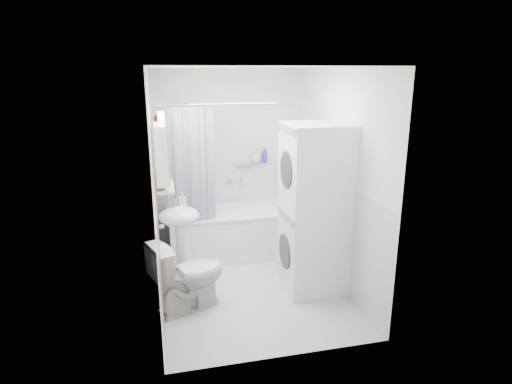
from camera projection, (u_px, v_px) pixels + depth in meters
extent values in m
plane|color=silver|center=(251.00, 285.00, 4.89)|extent=(2.60, 2.60, 0.00)
plane|color=silver|center=(230.00, 160.00, 5.78)|extent=(2.00, 0.00, 2.00)
plane|color=silver|center=(286.00, 225.00, 3.34)|extent=(2.00, 0.00, 2.00)
plane|color=silver|center=(154.00, 190.00, 4.34)|extent=(0.00, 2.60, 2.60)
plane|color=silver|center=(337.00, 179.00, 4.78)|extent=(0.00, 2.60, 2.60)
plane|color=white|center=(250.00, 67.00, 4.24)|extent=(2.60, 2.60, 0.00)
plane|color=white|center=(230.00, 203.00, 5.93)|extent=(1.98, 0.00, 1.98)
plane|color=white|center=(159.00, 244.00, 4.51)|extent=(0.00, 2.58, 2.58)
plane|color=white|center=(334.00, 229.00, 4.94)|extent=(0.00, 2.58, 2.58)
plane|color=brown|center=(159.00, 240.00, 3.58)|extent=(0.00, 2.00, 2.00)
cylinder|color=silver|center=(162.00, 226.00, 3.89)|extent=(0.04, 0.04, 0.04)
cube|color=white|center=(231.00, 233.00, 5.66)|extent=(1.60, 0.75, 0.59)
cube|color=white|center=(231.00, 211.00, 5.57)|extent=(1.62, 0.77, 0.03)
cube|color=silver|center=(231.00, 219.00, 5.61)|extent=(1.42, 0.57, 0.20)
cylinder|color=silver|center=(241.00, 179.00, 5.84)|extent=(0.04, 0.12, 0.04)
cylinder|color=silver|center=(234.00, 104.00, 4.89)|extent=(1.80, 0.02, 0.02)
cube|color=#151A4B|center=(171.00, 171.00, 4.93)|extent=(0.10, 0.02, 1.45)
cube|color=#151A4B|center=(179.00, 171.00, 4.95)|extent=(0.10, 0.02, 1.45)
cube|color=#151A4B|center=(186.00, 170.00, 4.97)|extent=(0.10, 0.02, 1.45)
cube|color=#151A4B|center=(194.00, 170.00, 4.99)|extent=(0.10, 0.02, 1.45)
cube|color=#151A4B|center=(202.00, 170.00, 5.01)|extent=(0.10, 0.02, 1.45)
cube|color=#151A4B|center=(210.00, 169.00, 5.03)|extent=(0.10, 0.02, 1.45)
ellipsoid|color=white|center=(179.00, 216.00, 4.63)|extent=(0.44, 0.37, 0.20)
cylinder|color=white|center=(183.00, 256.00, 4.76)|extent=(0.14, 0.14, 0.75)
cylinder|color=silver|center=(176.00, 202.00, 4.72)|extent=(0.03, 0.03, 0.14)
cylinder|color=silver|center=(176.00, 198.00, 4.67)|extent=(0.02, 0.10, 0.02)
cube|color=white|center=(161.00, 154.00, 4.36)|extent=(0.12, 0.50, 0.60)
cube|color=white|center=(168.00, 153.00, 4.38)|extent=(0.01, 0.47, 0.57)
cube|color=#FFEABF|center=(161.00, 116.00, 4.26)|extent=(0.06, 0.45, 0.06)
cube|color=silver|center=(165.00, 187.00, 4.46)|extent=(0.18, 0.54, 0.02)
cube|color=silver|center=(244.00, 164.00, 5.78)|extent=(0.22, 0.06, 0.02)
cube|color=#55100A|center=(158.00, 154.00, 5.00)|extent=(0.05, 0.36, 0.86)
cube|color=#55100A|center=(159.00, 119.00, 4.89)|extent=(0.03, 0.32, 0.08)
cylinder|color=silver|center=(155.00, 116.00, 4.87)|extent=(0.02, 0.04, 0.02)
cube|color=white|center=(313.00, 248.00, 4.76)|extent=(0.66, 0.66, 0.92)
cylinder|color=#2D2D33|center=(285.00, 252.00, 4.69)|extent=(0.02, 0.39, 0.39)
cube|color=gray|center=(285.00, 216.00, 4.58)|extent=(0.01, 0.59, 0.08)
cube|color=white|center=(316.00, 167.00, 4.51)|extent=(0.66, 0.66, 0.92)
cylinder|color=#2D2D33|center=(286.00, 170.00, 4.44)|extent=(0.02, 0.39, 0.39)
cube|color=gray|center=(287.00, 130.00, 4.33)|extent=(0.01, 0.59, 0.08)
imported|color=white|center=(188.00, 275.00, 4.34)|extent=(0.85, 0.66, 0.74)
imported|color=gray|center=(183.00, 204.00, 4.71)|extent=(0.08, 0.17, 0.08)
imported|color=gray|center=(165.00, 186.00, 4.31)|extent=(0.07, 0.18, 0.07)
imported|color=gray|center=(164.00, 178.00, 4.56)|extent=(0.10, 0.09, 0.10)
imported|color=gray|center=(256.00, 158.00, 5.79)|extent=(0.13, 0.17, 0.13)
imported|color=#3229A6|center=(264.00, 160.00, 5.83)|extent=(0.08, 0.21, 0.08)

